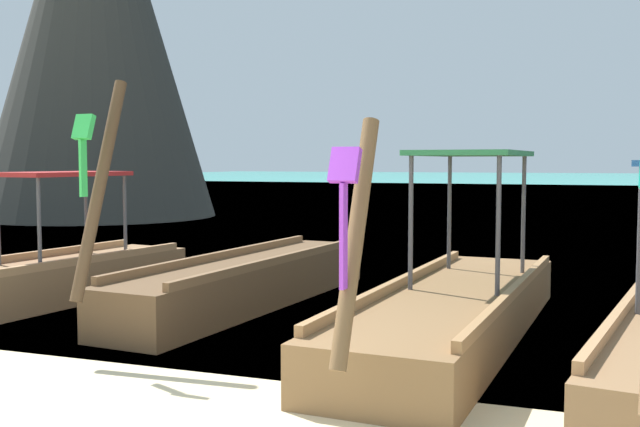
{
  "coord_description": "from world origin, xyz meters",
  "views": [
    {
      "loc": [
        2.88,
        -3.38,
        1.91
      ],
      "look_at": [
        0.0,
        4.47,
        1.32
      ],
      "focal_mm": 41.76,
      "sensor_mm": 36.0,
      "label": 1
    }
  ],
  "objects_px": {
    "karst_rock": "(92,18)",
    "longtail_boat_green_ribbon": "(248,281)",
    "longtail_boat_violet_ribbon": "(456,307)",
    "longtail_boat_blue_ribbon": "(28,281)"
  },
  "relations": [
    {
      "from": "longtail_boat_violet_ribbon",
      "to": "karst_rock",
      "type": "distance_m",
      "value": 21.22
    },
    {
      "from": "karst_rock",
      "to": "longtail_boat_green_ribbon",
      "type": "bearing_deg",
      "value": -46.73
    },
    {
      "from": "longtail_boat_violet_ribbon",
      "to": "karst_rock",
      "type": "bearing_deg",
      "value": 137.56
    },
    {
      "from": "karst_rock",
      "to": "longtail_boat_violet_ribbon",
      "type": "bearing_deg",
      "value": -42.44
    },
    {
      "from": "longtail_boat_blue_ribbon",
      "to": "longtail_boat_green_ribbon",
      "type": "distance_m",
      "value": 2.88
    },
    {
      "from": "longtail_boat_violet_ribbon",
      "to": "longtail_boat_blue_ribbon",
      "type": "bearing_deg",
      "value": -177.41
    },
    {
      "from": "longtail_boat_green_ribbon",
      "to": "longtail_boat_violet_ribbon",
      "type": "distance_m",
      "value": 3.04
    },
    {
      "from": "longtail_boat_blue_ribbon",
      "to": "karst_rock",
      "type": "bearing_deg",
      "value": 123.99
    },
    {
      "from": "longtail_boat_violet_ribbon",
      "to": "karst_rock",
      "type": "height_order",
      "value": "karst_rock"
    },
    {
      "from": "longtail_boat_green_ribbon",
      "to": "karst_rock",
      "type": "bearing_deg",
      "value": 133.27
    }
  ]
}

